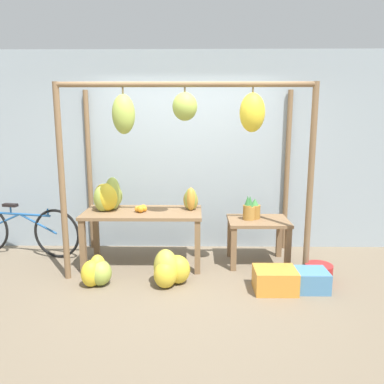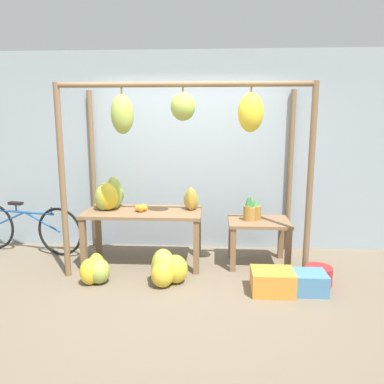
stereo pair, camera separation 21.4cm
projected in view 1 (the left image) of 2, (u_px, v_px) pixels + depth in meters
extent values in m
plane|color=#756651|center=(185.00, 289.00, 4.16)|extent=(20.00, 20.00, 0.00)
cube|color=#99A8B2|center=(188.00, 152.00, 5.36)|extent=(8.00, 0.08, 2.80)
cylinder|color=brown|center=(62.00, 185.00, 4.25)|extent=(0.07, 0.07, 2.26)
cylinder|color=brown|center=(310.00, 185.00, 4.22)|extent=(0.07, 0.07, 2.26)
cylinder|color=brown|center=(89.00, 172.00, 5.34)|extent=(0.07, 0.07, 2.26)
cylinder|color=brown|center=(287.00, 172.00, 5.31)|extent=(0.07, 0.07, 2.26)
cylinder|color=brown|center=(185.00, 84.00, 4.03)|extent=(2.82, 0.06, 0.06)
cylinder|color=brown|center=(123.00, 91.00, 4.05)|extent=(0.02, 0.02, 0.07)
ellipsoid|color=#9EB247|center=(124.00, 114.00, 4.10)|extent=(0.25, 0.23, 0.43)
cylinder|color=brown|center=(185.00, 90.00, 4.04)|extent=(0.02, 0.02, 0.05)
ellipsoid|color=#9EB247|center=(185.00, 107.00, 4.07)|extent=(0.27, 0.24, 0.31)
cylinder|color=brown|center=(253.00, 90.00, 4.03)|extent=(0.02, 0.02, 0.06)
ellipsoid|color=yellow|center=(252.00, 113.00, 4.08)|extent=(0.28, 0.25, 0.42)
cube|color=brown|center=(143.00, 213.00, 4.77)|extent=(1.49, 0.71, 0.04)
cube|color=brown|center=(83.00, 247.00, 4.55)|extent=(0.07, 0.07, 0.67)
cube|color=brown|center=(197.00, 247.00, 4.53)|extent=(0.07, 0.07, 0.67)
cube|color=brown|center=(96.00, 232.00, 5.14)|extent=(0.07, 0.07, 0.67)
cube|color=brown|center=(197.00, 233.00, 5.13)|extent=(0.07, 0.07, 0.67)
cube|color=brown|center=(258.00, 221.00, 4.83)|extent=(0.77, 0.60, 0.04)
cube|color=brown|center=(234.00, 249.00, 4.64)|extent=(0.07, 0.07, 0.55)
cube|color=brown|center=(288.00, 249.00, 4.63)|extent=(0.07, 0.07, 0.55)
cube|color=brown|center=(230.00, 237.00, 5.13)|extent=(0.07, 0.07, 0.55)
cube|color=brown|center=(279.00, 237.00, 5.12)|extent=(0.07, 0.07, 0.55)
ellipsoid|color=#9EB247|center=(113.00, 194.00, 4.80)|extent=(0.28, 0.28, 0.43)
ellipsoid|color=#9EB247|center=(112.00, 196.00, 4.91)|extent=(0.38, 0.37, 0.32)
ellipsoid|color=gold|center=(104.00, 196.00, 4.86)|extent=(0.35, 0.35, 0.33)
ellipsoid|color=#9EB247|center=(102.00, 199.00, 4.73)|extent=(0.30, 0.30, 0.33)
ellipsoid|color=yellow|center=(107.00, 197.00, 4.75)|extent=(0.34, 0.36, 0.36)
sphere|color=orange|center=(144.00, 209.00, 4.73)|extent=(0.07, 0.07, 0.07)
sphere|color=orange|center=(142.00, 209.00, 4.73)|extent=(0.08, 0.08, 0.08)
sphere|color=orange|center=(140.00, 209.00, 4.68)|extent=(0.09, 0.09, 0.09)
sphere|color=orange|center=(138.00, 209.00, 4.71)|extent=(0.08, 0.08, 0.08)
sphere|color=orange|center=(141.00, 209.00, 4.71)|extent=(0.08, 0.08, 0.08)
sphere|color=orange|center=(142.00, 208.00, 4.73)|extent=(0.09, 0.09, 0.09)
sphere|color=orange|center=(143.00, 208.00, 4.78)|extent=(0.08, 0.08, 0.08)
cylinder|color=#A3702D|center=(255.00, 212.00, 4.86)|extent=(0.15, 0.15, 0.18)
cone|color=#428442|center=(255.00, 202.00, 4.83)|extent=(0.10, 0.10, 0.09)
cylinder|color=#A3702D|center=(247.00, 212.00, 4.80)|extent=(0.11, 0.11, 0.19)
cone|color=#337538|center=(248.00, 200.00, 4.77)|extent=(0.08, 0.08, 0.12)
cylinder|color=#B27F38|center=(250.00, 213.00, 4.80)|extent=(0.13, 0.13, 0.17)
cone|color=#337538|center=(250.00, 201.00, 4.77)|extent=(0.09, 0.09, 0.14)
ellipsoid|color=#9EB247|center=(100.00, 273.00, 4.25)|extent=(0.38, 0.38, 0.29)
ellipsoid|color=gold|center=(98.00, 269.00, 4.27)|extent=(0.27, 0.27, 0.35)
ellipsoid|color=yellow|center=(91.00, 273.00, 4.21)|extent=(0.32, 0.32, 0.31)
ellipsoid|color=gold|center=(177.00, 269.00, 4.29)|extent=(0.37, 0.36, 0.33)
ellipsoid|color=gold|center=(170.00, 270.00, 4.34)|extent=(0.28, 0.29, 0.28)
ellipsoid|color=gold|center=(166.00, 267.00, 4.24)|extent=(0.39, 0.40, 0.42)
ellipsoid|color=gold|center=(166.00, 274.00, 4.18)|extent=(0.36, 0.35, 0.31)
cube|color=orange|center=(275.00, 280.00, 4.10)|extent=(0.46, 0.36, 0.25)
cylinder|color=#AD2323|center=(319.00, 273.00, 4.33)|extent=(0.31, 0.31, 0.21)
torus|color=black|center=(57.00, 234.00, 5.06)|extent=(0.67, 0.17, 0.68)
cylinder|color=#235B9E|center=(20.00, 214.00, 5.13)|extent=(0.92, 0.22, 0.03)
cylinder|color=#235B9E|center=(3.00, 221.00, 5.21)|extent=(0.55, 0.14, 0.27)
cylinder|color=#235B9E|center=(38.00, 224.00, 5.10)|extent=(0.55, 0.14, 0.27)
cylinder|color=#235B9E|center=(11.00, 210.00, 5.15)|extent=(0.02, 0.02, 0.10)
cube|color=black|center=(10.00, 205.00, 5.14)|extent=(0.21, 0.12, 0.04)
cylinder|color=#235B9E|center=(48.00, 212.00, 5.03)|extent=(0.02, 0.02, 0.10)
ellipsoid|color=#B2993D|center=(189.00, 200.00, 4.85)|extent=(0.19, 0.17, 0.24)
ellipsoid|color=#93A33D|center=(191.00, 199.00, 4.80)|extent=(0.17, 0.15, 0.29)
ellipsoid|color=#B2993D|center=(193.00, 201.00, 4.84)|extent=(0.14, 0.16, 0.23)
ellipsoid|color=gold|center=(191.00, 199.00, 4.78)|extent=(0.12, 0.14, 0.30)
cube|color=#4C84B2|center=(308.00, 280.00, 4.13)|extent=(0.41, 0.32, 0.23)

